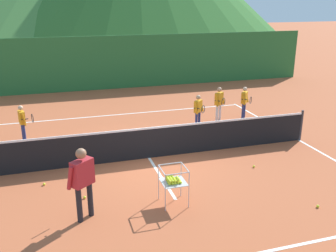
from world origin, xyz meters
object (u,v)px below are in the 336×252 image
at_px(student_1, 198,108).
at_px(student_0, 23,120).
at_px(tennis_ball_7, 85,197).
at_px(tennis_net, 149,142).
at_px(ball_cart, 173,180).
at_px(tennis_ball_3, 44,184).
at_px(instructor, 83,177).
at_px(tennis_ball_1, 254,166).
at_px(student_3, 245,100).
at_px(tennis_ball_2, 318,206).
at_px(student_2, 219,101).

bearing_deg(student_1, student_0, 175.47).
distance_m(student_1, tennis_ball_7, 6.13).
height_order(tennis_net, ball_cart, tennis_net).
bearing_deg(tennis_ball_3, instructor, -64.45).
distance_m(student_0, student_1, 6.10).
height_order(tennis_net, tennis_ball_1, tennis_net).
xyz_separation_m(tennis_net, student_3, (4.62, 2.79, 0.27)).
relative_size(tennis_net, tennis_ball_2, 156.52).
relative_size(student_1, student_2, 0.93).
bearing_deg(student_2, student_3, 0.43).
bearing_deg(tennis_ball_7, student_0, 109.07).
relative_size(student_3, tennis_ball_7, 18.82).
relative_size(ball_cart, tennis_ball_2, 13.22).
distance_m(instructor, student_1, 6.74).
height_order(student_2, student_3, student_2).
relative_size(instructor, student_1, 1.31).
height_order(tennis_ball_3, tennis_ball_7, same).
bearing_deg(student_3, instructor, -140.41).
xyz_separation_m(tennis_net, tennis_ball_3, (-3.02, -0.93, -0.47)).
height_order(instructor, tennis_ball_7, instructor).
bearing_deg(tennis_ball_2, tennis_ball_1, 97.83).
distance_m(tennis_ball_1, tennis_ball_7, 4.79).
xyz_separation_m(student_3, tennis_ball_3, (-7.64, -3.72, -0.74)).
distance_m(instructor, ball_cart, 2.05).
xyz_separation_m(tennis_net, tennis_ball_2, (3.02, -3.90, -0.47)).
height_order(student_1, tennis_ball_1, student_1).
relative_size(tennis_net, student_2, 7.93).
bearing_deg(tennis_ball_2, ball_cart, 159.77).
relative_size(tennis_net, student_0, 8.67).
bearing_deg(ball_cart, tennis_ball_2, -20.23).
xyz_separation_m(tennis_net, instructor, (-2.13, -2.79, 0.49)).
height_order(student_1, tennis_ball_3, student_1).
bearing_deg(student_3, tennis_ball_2, -103.46).
xyz_separation_m(student_1, tennis_ball_2, (0.60, -6.08, -0.72)).
bearing_deg(tennis_net, instructor, -127.30).
height_order(student_3, tennis_ball_3, student_3).
bearing_deg(tennis_ball_2, student_2, 85.74).
bearing_deg(student_2, student_1, -151.20).
relative_size(instructor, tennis_ball_3, 24.17).
distance_m(student_3, tennis_ball_7, 8.22).
bearing_deg(student_3, tennis_ball_7, -144.87).
relative_size(tennis_net, tennis_ball_7, 156.52).
height_order(student_0, student_3, student_3).
bearing_deg(ball_cart, student_0, 123.30).
distance_m(tennis_net, tennis_ball_7, 2.87).
bearing_deg(tennis_ball_3, ball_cart, -31.97).
distance_m(student_3, tennis_ball_3, 8.53).
xyz_separation_m(instructor, student_2, (5.65, 5.57, -0.18)).
bearing_deg(ball_cart, tennis_ball_7, 157.34).
bearing_deg(student_1, tennis_ball_1, -85.77).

